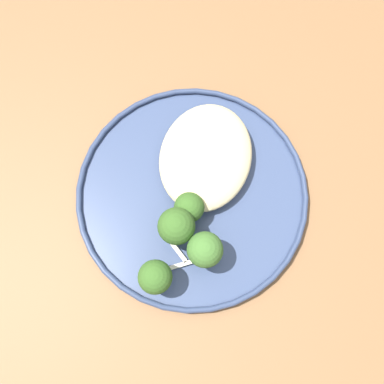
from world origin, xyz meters
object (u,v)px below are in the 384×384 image
seared_scallop_front_small (208,185)px  broccoli_floret_split_head (205,250)px  dinner_plate (192,194)px  broccoli_floret_left_leaning (189,209)px  seared_scallop_rear_pale (235,167)px  seared_scallop_center_golden (197,151)px  broccoli_floret_right_tilted (155,277)px  seared_scallop_left_edge (186,131)px  seared_scallop_on_noodles (210,161)px  seared_scallop_large_seared (177,174)px  broccoli_floret_tall_stalk (176,226)px  seared_scallop_tiny_bay (231,133)px

seared_scallop_front_small → broccoli_floret_split_head: (0.08, 0.01, 0.03)m
dinner_plate → broccoli_floret_left_leaning: size_ratio=6.02×
seared_scallop_rear_pale → seared_scallop_center_golden: (-0.01, -0.05, 0.00)m
seared_scallop_front_small → broccoli_floret_right_tilted: size_ratio=0.43×
seared_scallop_center_golden → broccoli_floret_left_leaning: bearing=6.3°
seared_scallop_rear_pale → seared_scallop_left_edge: 0.08m
seared_scallop_front_small → broccoli_floret_right_tilted: bearing=-14.4°
seared_scallop_on_noodles → broccoli_floret_left_leaning: (0.07, -0.01, 0.02)m
seared_scallop_rear_pale → seared_scallop_large_seared: seared_scallop_large_seared is taller
seared_scallop_rear_pale → seared_scallop_center_golden: 0.05m
seared_scallop_front_small → seared_scallop_center_golden: bearing=-149.1°
broccoli_floret_tall_stalk → seared_scallop_left_edge: bearing=-170.8°
seared_scallop_on_noodles → broccoli_floret_split_head: broccoli_floret_split_head is taller
seared_scallop_front_small → seared_scallop_large_seared: size_ratio=0.75×
seared_scallop_rear_pale → broccoli_floret_tall_stalk: broccoli_floret_tall_stalk is taller
seared_scallop_rear_pale → seared_scallop_tiny_bay: 0.04m
seared_scallop_large_seared → seared_scallop_center_golden: seared_scallop_large_seared is taller
seared_scallop_rear_pale → broccoli_floret_right_tilted: 0.17m
dinner_plate → seared_scallop_rear_pale: (-0.04, 0.04, 0.01)m
seared_scallop_tiny_bay → broccoli_floret_split_head: (0.16, 0.00, 0.03)m
dinner_plate → broccoli_floret_split_head: bearing=24.5°
seared_scallop_large_seared → seared_scallop_center_golden: bearing=153.0°
seared_scallop_left_edge → seared_scallop_on_noodles: seared_scallop_on_noodles is taller
broccoli_floret_split_head → broccoli_floret_right_tilted: (0.04, -0.05, -0.00)m
seared_scallop_large_seared → broccoli_floret_right_tilted: bearing=4.1°
seared_scallop_left_edge → broccoli_floret_left_leaning: (0.10, 0.03, 0.02)m
seared_scallop_center_golden → seared_scallop_large_seared: bearing=-27.0°
seared_scallop_center_golden → broccoli_floret_right_tilted: 0.17m
seared_scallop_center_golden → broccoli_floret_left_leaning: size_ratio=0.54×
seared_scallop_rear_pale → seared_scallop_center_golden: same height
broccoli_floret_left_leaning → broccoli_floret_tall_stalk: broccoli_floret_tall_stalk is taller
seared_scallop_tiny_bay → seared_scallop_on_noodles: bearing=-21.9°
seared_scallop_front_small → broccoli_floret_split_head: bearing=9.8°
seared_scallop_left_edge → seared_scallop_tiny_bay: bearing=100.3°
dinner_plate → broccoli_floret_right_tilted: broccoli_floret_right_tilted is taller
dinner_plate → seared_scallop_on_noodles: 0.05m
seared_scallop_on_noodles → seared_scallop_large_seared: size_ratio=0.76×
seared_scallop_large_seared → seared_scallop_rear_pale: bearing=110.8°
dinner_plate → seared_scallop_large_seared: 0.03m
broccoli_floret_split_head → seared_scallop_large_seared: bearing=-147.7°
seared_scallop_left_edge → seared_scallop_center_golden: seared_scallop_center_golden is taller
seared_scallop_on_noodles → seared_scallop_large_seared: (0.03, -0.04, 0.00)m
seared_scallop_large_seared → broccoli_floret_left_leaning: (0.04, 0.03, 0.02)m
broccoli_floret_tall_stalk → seared_scallop_large_seared: bearing=-165.3°
seared_scallop_tiny_bay → seared_scallop_front_small: bearing=-9.4°
seared_scallop_center_golden → broccoli_floret_left_leaning: 0.08m
seared_scallop_rear_pale → broccoli_floret_right_tilted: bearing=-20.8°
broccoli_floret_right_tilted → broccoli_floret_tall_stalk: 0.06m
dinner_plate → broccoli_floret_tall_stalk: broccoli_floret_tall_stalk is taller
seared_scallop_on_noodles → seared_scallop_center_golden: bearing=-115.2°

